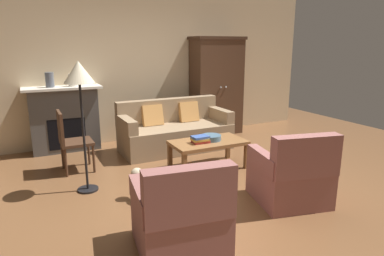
{
  "coord_description": "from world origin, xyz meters",
  "views": [
    {
      "loc": [
        -2.07,
        -3.76,
        1.81
      ],
      "look_at": [
        0.16,
        0.8,
        0.55
      ],
      "focal_mm": 31.63,
      "sensor_mm": 36.0,
      "label": 1
    }
  ],
  "objects": [
    {
      "name": "fireplace",
      "position": [
        -1.55,
        2.3,
        0.57
      ],
      "size": [
        1.26,
        0.48,
        1.12
      ],
      "color": "#4C4947",
      "rests_on": "ground"
    },
    {
      "name": "mantel_vase_cream",
      "position": [
        -1.37,
        2.28,
        1.22
      ],
      "size": [
        0.14,
        0.14,
        0.21
      ],
      "primitive_type": "cylinder",
      "color": "beige",
      "rests_on": "fireplace"
    },
    {
      "name": "mantel_vase_slate",
      "position": [
        -1.73,
        2.28,
        1.24
      ],
      "size": [
        0.14,
        0.14,
        0.25
      ],
      "primitive_type": "cylinder",
      "color": "#565B66",
      "rests_on": "fireplace"
    },
    {
      "name": "book_stack",
      "position": [
        0.1,
        0.42,
        0.47
      ],
      "size": [
        0.26,
        0.19,
        0.1
      ],
      "color": "#B73833",
      "rests_on": "coffee_table"
    },
    {
      "name": "ground_plane",
      "position": [
        0.0,
        0.0,
        0.0
      ],
      "size": [
        9.6,
        9.6,
        0.0
      ],
      "primitive_type": "plane",
      "color": "brown"
    },
    {
      "name": "couch",
      "position": [
        0.18,
        1.56,
        0.32
      ],
      "size": [
        1.93,
        0.88,
        0.86
      ],
      "color": "#937A5B",
      "rests_on": "ground"
    },
    {
      "name": "armchair_near_left",
      "position": [
        -0.97,
        -1.27,
        0.32
      ],
      "size": [
        0.86,
        0.86,
        0.88
      ],
      "color": "#935B56",
      "rests_on": "ground"
    },
    {
      "name": "fruit_bowl",
      "position": [
        0.31,
        0.48,
        0.46
      ],
      "size": [
        0.3,
        0.3,
        0.08
      ],
      "primitive_type": "cylinder",
      "color": "slate",
      "rests_on": "coffee_table"
    },
    {
      "name": "side_chair_wooden",
      "position": [
        -1.6,
        1.2,
        0.51
      ],
      "size": [
        0.45,
        0.45,
        0.9
      ],
      "color": "#472D1E",
      "rests_on": "ground"
    },
    {
      "name": "dog",
      "position": [
        -0.89,
        -0.26,
        0.25
      ],
      "size": [
        0.4,
        0.5,
        0.39
      ],
      "color": "beige",
      "rests_on": "ground"
    },
    {
      "name": "armoire",
      "position": [
        1.4,
        2.22,
        0.98
      ],
      "size": [
        1.06,
        0.57,
        1.96
      ],
      "color": "#472D1E",
      "rests_on": "ground"
    },
    {
      "name": "armchair_near_right",
      "position": [
        0.58,
        -0.97,
        0.32
      ],
      "size": [
        0.91,
        0.92,
        0.88
      ],
      "color": "#935B56",
      "rests_on": "ground"
    },
    {
      "name": "back_wall",
      "position": [
        0.0,
        2.55,
        1.4
      ],
      "size": [
        7.2,
        0.1,
        2.8
      ],
      "primitive_type": "cube",
      "color": "beige",
      "rests_on": "ground"
    },
    {
      "name": "coffee_table",
      "position": [
        0.25,
        0.45,
        0.37
      ],
      "size": [
        1.1,
        0.6,
        0.42
      ],
      "color": "olive",
      "rests_on": "ground"
    },
    {
      "name": "floor_lamp",
      "position": [
        -1.51,
        0.42,
        1.4
      ],
      "size": [
        0.36,
        0.36,
        1.63
      ],
      "color": "black",
      "rests_on": "ground"
    }
  ]
}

